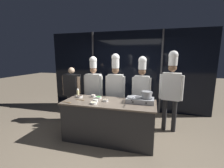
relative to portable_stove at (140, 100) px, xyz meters
name	(u,v)px	position (x,y,z in m)	size (l,w,h in m)	color
ground_plane	(109,138)	(-0.67, -0.10, -0.93)	(24.00, 24.00, 0.00)	#7F705B
window_wall_back	(125,72)	(-0.67, 1.92, 0.42)	(5.48, 0.09, 2.70)	black
demo_counter	(109,120)	(-0.67, -0.10, -0.49)	(2.02, 0.84, 0.88)	#2D2D30
portable_stove	(140,100)	(0.00, 0.00, 0.00)	(0.58, 0.34, 0.11)	#B2B5BA
frying_pan	(134,96)	(-0.13, -0.01, 0.08)	(0.30, 0.52, 0.04)	#ADAFB5
stock_pot	(147,94)	(0.13, 0.00, 0.13)	(0.24, 0.22, 0.15)	#93969B
squeeze_bottle_oil	(78,92)	(-1.57, 0.17, 0.04)	(0.06, 0.06, 0.20)	beige
prep_bowl_soy_glaze	(79,96)	(-1.46, 0.05, -0.03)	(0.15, 0.15, 0.04)	white
prep_bowl_bean_sprouts	(96,101)	(-0.94, -0.21, -0.02)	(0.11, 0.11, 0.06)	white
prep_bowl_mushrooms	(106,100)	(-0.74, -0.11, -0.03)	(0.11, 0.11, 0.05)	white
prep_bowl_scallions	(98,97)	(-0.98, 0.08, -0.03)	(0.15, 0.15, 0.04)	white
prep_bowl_chicken	(93,96)	(-1.15, 0.16, -0.02)	(0.11, 0.11, 0.06)	white
prep_bowl_noodles	(94,103)	(-0.93, -0.35, -0.03)	(0.14, 0.14, 0.04)	white
serving_spoon_slotted	(68,103)	(-1.48, -0.42, -0.05)	(0.24, 0.08, 0.02)	olive
serving_spoon_solid	(82,100)	(-1.30, -0.17, -0.05)	(0.23, 0.05, 0.02)	olive
person_guest	(72,89)	(-1.97, 0.60, 0.00)	(0.59, 0.30, 1.56)	#4C4C51
chef_head	(94,85)	(-1.34, 0.68, 0.15)	(0.55, 0.22, 1.87)	#232326
chef_sous	(115,85)	(-0.71, 0.64, 0.19)	(0.52, 0.23, 1.94)	#4C4C51
chef_line	(142,86)	(-0.02, 0.64, 0.18)	(0.48, 0.22, 1.87)	#4C4C51
chef_pastry	(171,85)	(0.68, 0.66, 0.24)	(0.54, 0.29, 2.00)	#232326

